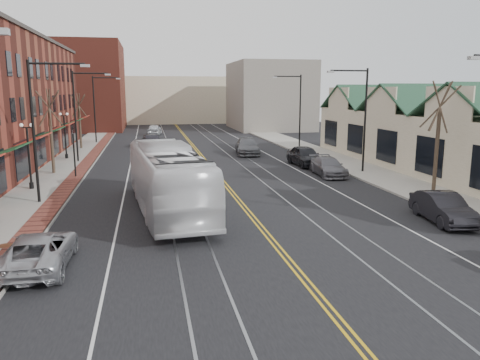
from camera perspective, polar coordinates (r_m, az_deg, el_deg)
name	(u,v)px	position (r m, az deg, el deg)	size (l,w,h in m)	color
ground	(332,313)	(14.69, 11.17, -15.67)	(160.00, 160.00, 0.00)	black
sidewalk_left	(45,189)	(33.44, -22.70, -1.03)	(4.00, 120.00, 0.15)	gray
sidewalk_right	(380,176)	(36.97, 16.74, 0.43)	(4.00, 120.00, 0.15)	gray
building_right	(454,145)	(39.81, 24.60, 3.87)	(8.00, 36.00, 4.60)	beige
backdrop_left	(79,87)	(82.80, -19.00, 10.70)	(14.00, 18.00, 14.00)	maroon
backdrop_mid	(173,100)	(97.25, -8.21, 9.66)	(22.00, 14.00, 9.00)	beige
backdrop_right	(269,96)	(79.69, 3.58, 10.20)	(12.00, 16.00, 11.00)	slate
streetlight_l_1	(41,117)	(28.74, -23.11, 7.09)	(3.33, 0.25, 8.00)	black
streetlight_l_2	(80,107)	(44.51, -18.93, 8.44)	(3.33, 0.25, 8.00)	black
streetlight_l_3	(98,102)	(60.40, -16.94, 9.07)	(3.33, 0.25, 8.00)	black
streetlight_r_1	(360,109)	(37.78, 14.44, 8.34)	(3.33, 0.25, 8.00)	black
streetlight_r_2	(296,103)	(52.67, 6.89, 9.25)	(3.33, 0.25, 8.00)	black
lamppost_l_2	(29,158)	(33.27, -24.31, 2.51)	(0.84, 0.28, 4.27)	black
lamppost_l_3	(65,137)	(46.92, -20.53, 4.98)	(0.84, 0.28, 4.27)	black
tree_left_near	(51,130)	(38.91, -22.08, 5.71)	(1.78, 1.37, 6.48)	#382B21
tree_left_far	(80,120)	(54.68, -18.97, 6.96)	(1.66, 1.28, 6.02)	#382B21
tree_right_mid	(438,135)	(31.64, 22.97, 5.05)	(1.90, 1.46, 6.93)	#382B21
manhole_far	(5,246)	(21.92, -26.77, -7.16)	(0.60, 0.60, 0.02)	#592D19
traffic_signal	(74,147)	(36.74, -19.61, 3.79)	(0.18, 0.15, 3.80)	black
transit_bus	(168,179)	(25.53, -8.81, 0.12)	(3.00, 12.84, 3.58)	white
parked_suv	(39,251)	(18.98, -23.33, -7.92)	(2.26, 4.91, 1.36)	#A4A5AB
parked_car_b	(443,208)	(25.44, 23.49, -3.13)	(1.57, 4.50, 1.48)	black
parked_car_c	(328,167)	(36.66, 10.70, 1.62)	(1.96, 4.82, 1.40)	slate
parked_car_d	(305,156)	(41.14, 7.94, 2.94)	(2.04, 5.06, 1.72)	black
distant_car_left	(151,141)	(54.95, -10.82, 4.71)	(1.54, 4.42, 1.46)	black
distant_car_right	(247,146)	(48.02, 0.89, 4.13)	(2.30, 5.65, 1.64)	#5D5E64
distant_car_far	(155,130)	(69.79, -10.38, 6.06)	(1.84, 4.58, 1.56)	silver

